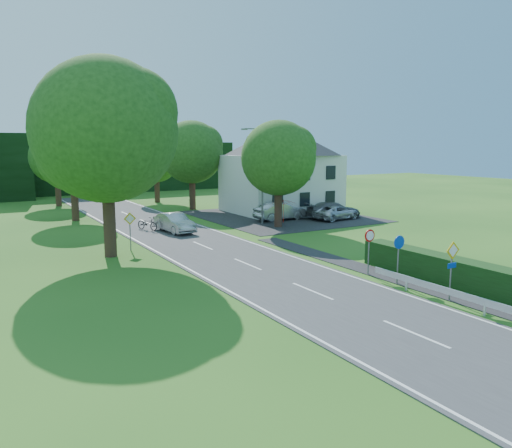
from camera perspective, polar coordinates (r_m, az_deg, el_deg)
road at (r=29.54m, az=-2.90°, el=-3.85°), size 7.00×80.00×0.04m
parking_pad at (r=46.56m, az=2.82°, el=0.89°), size 14.00×16.00×0.04m
line_edge_left at (r=28.22m, az=-8.79°, el=-4.50°), size 0.12×80.00×0.01m
line_edge_right at (r=31.12m, az=2.42°, el=-3.14°), size 0.12×80.00×0.01m
line_centre at (r=29.53m, az=-2.90°, el=-3.80°), size 0.12×80.00×0.01m
tree_main at (r=30.45m, az=-16.72°, el=7.19°), size 9.40×9.40×11.64m
tree_left_far at (r=46.37m, az=-20.17°, el=5.62°), size 7.00×7.00×8.58m
tree_right_far at (r=51.74m, az=-7.34°, el=6.67°), size 7.40×7.40×9.09m
tree_left_back at (r=58.29m, az=-21.81°, el=5.86°), size 6.60×6.60×8.07m
tree_right_back at (r=58.88m, az=-11.30°, el=6.10°), size 6.20×6.20×7.56m
tree_right_mid at (r=40.06m, az=2.59°, el=5.71°), size 7.00×7.00×8.58m
treeline_right at (r=74.72m, az=-13.90°, el=6.38°), size 30.00×5.00×7.00m
house_white at (r=49.75m, az=2.90°, el=6.48°), size 10.60×8.40×8.60m
streetlight at (r=41.52m, az=0.57°, el=6.07°), size 2.03×0.18×8.00m
sign_priority_right at (r=22.68m, az=21.50°, el=-3.82°), size 0.78×0.09×2.59m
sign_roundabout at (r=24.62m, az=16.00°, el=-2.86°), size 0.64×0.08×2.37m
sign_speed_limit at (r=25.98m, az=12.84°, el=-1.91°), size 0.64×0.11×2.37m
sign_priority_left at (r=32.15m, az=-14.21°, el=0.02°), size 0.78×0.09×2.44m
moving_car at (r=38.32m, az=-9.29°, el=0.14°), size 1.97×4.51×1.44m
motorcycle at (r=39.63m, az=-12.30°, el=0.10°), size 1.55×2.22×1.11m
parked_car_silver_a at (r=44.06m, az=2.78°, el=1.47°), size 4.75×1.75×1.56m
parked_car_grey at (r=45.60m, az=8.85°, el=1.58°), size 5.39×3.01×1.48m
parked_car_silver_b at (r=44.82m, az=9.15°, el=1.30°), size 4.75×2.71×1.25m
parasol at (r=42.44m, az=3.16°, el=1.49°), size 2.86×2.89×2.01m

